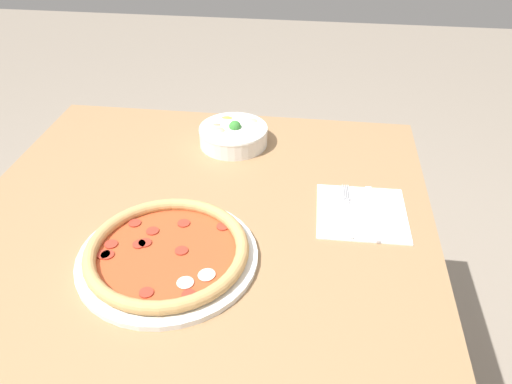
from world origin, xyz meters
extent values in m
cube|color=#99724C|center=(0.00, 0.00, 0.75)|extent=(1.03, 0.96, 0.03)
cylinder|color=olive|center=(-0.44, 0.41, 0.37)|extent=(0.06, 0.06, 0.73)
cylinder|color=olive|center=(0.44, 0.41, 0.37)|extent=(0.06, 0.06, 0.73)
cylinder|color=white|center=(-0.03, -0.16, 0.77)|extent=(0.35, 0.35, 0.01)
torus|color=tan|center=(-0.03, -0.16, 0.79)|extent=(0.32, 0.32, 0.03)
cylinder|color=#B74723|center=(-0.03, -0.16, 0.78)|extent=(0.29, 0.29, 0.01)
cylinder|color=#A83323|center=(-0.07, -0.10, 0.78)|extent=(0.03, 0.03, 0.00)
cylinder|color=#A83323|center=(0.04, -0.26, 0.78)|extent=(0.03, 0.03, 0.00)
cylinder|color=#A83323|center=(-0.02, -0.07, 0.78)|extent=(0.03, 0.03, 0.00)
cylinder|color=#A83323|center=(-0.14, -0.18, 0.78)|extent=(0.03, 0.03, 0.00)
cylinder|color=#A83323|center=(-0.14, -0.15, 0.78)|extent=(0.03, 0.03, 0.00)
cylinder|color=#A83323|center=(-0.03, -0.27, 0.78)|extent=(0.03, 0.03, 0.00)
cylinder|color=#A83323|center=(-0.15, -0.18, 0.78)|extent=(0.03, 0.03, 0.00)
cylinder|color=#A83323|center=(-0.09, -0.14, 0.78)|extent=(0.03, 0.03, 0.00)
cylinder|color=#A83323|center=(0.00, -0.15, 0.78)|extent=(0.03, 0.03, 0.00)
cylinder|color=#A83323|center=(0.07, -0.07, 0.78)|extent=(0.03, 0.03, 0.00)
cylinder|color=#A83323|center=(-0.12, -0.08, 0.78)|extent=(0.03, 0.03, 0.00)
cylinder|color=#A83323|center=(-0.08, -0.14, 0.78)|extent=(0.03, 0.03, 0.00)
ellipsoid|color=silver|center=(0.06, -0.21, 0.78)|extent=(0.03, 0.03, 0.01)
ellipsoid|color=silver|center=(0.06, -0.21, 0.78)|extent=(0.03, 0.03, 0.01)
ellipsoid|color=silver|center=(0.03, -0.23, 0.78)|extent=(0.03, 0.03, 0.01)
cylinder|color=white|center=(0.03, 0.31, 0.79)|extent=(0.18, 0.18, 0.05)
torus|color=white|center=(0.03, 0.31, 0.81)|extent=(0.18, 0.18, 0.01)
ellipsoid|color=tan|center=(-0.01, 0.29, 0.81)|extent=(0.04, 0.04, 0.02)
ellipsoid|color=#998466|center=(-0.02, 0.32, 0.81)|extent=(0.04, 0.03, 0.02)
ellipsoid|color=tan|center=(0.03, 0.32, 0.81)|extent=(0.04, 0.04, 0.02)
ellipsoid|color=tan|center=(0.07, 0.35, 0.81)|extent=(0.04, 0.04, 0.02)
sphere|color=#388433|center=(0.03, 0.31, 0.81)|extent=(0.03, 0.03, 0.03)
ellipsoid|color=yellow|center=(0.00, 0.36, 0.81)|extent=(0.04, 0.02, 0.02)
cube|color=white|center=(0.36, 0.04, 0.76)|extent=(0.20, 0.20, 0.00)
cube|color=silver|center=(0.33, 0.01, 0.77)|extent=(0.02, 0.13, 0.00)
cube|color=silver|center=(0.33, 0.11, 0.77)|extent=(0.01, 0.06, 0.00)
cube|color=silver|center=(0.33, 0.11, 0.77)|extent=(0.01, 0.06, 0.00)
cube|color=silver|center=(0.32, 0.11, 0.77)|extent=(0.01, 0.06, 0.00)
cube|color=silver|center=(0.32, 0.11, 0.77)|extent=(0.01, 0.06, 0.00)
cube|color=silver|center=(0.39, -0.02, 0.77)|extent=(0.01, 0.08, 0.01)
cube|color=silver|center=(0.38, 0.08, 0.77)|extent=(0.02, 0.12, 0.00)
camera|label=1|loc=(0.24, -0.85, 1.44)|focal=35.00mm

